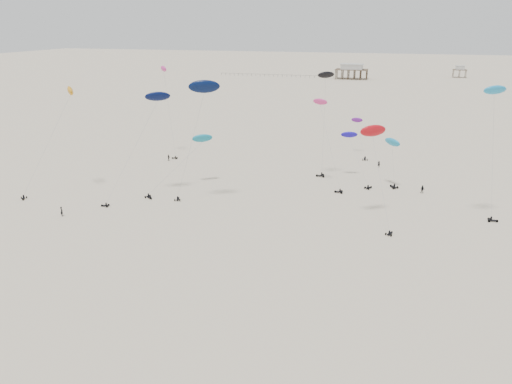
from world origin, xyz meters
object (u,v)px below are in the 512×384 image
(pavilion_small, at_px, (460,72))
(rig_3, at_px, (192,149))
(pavilion_main, at_px, (352,72))
(rig_8, at_px, (324,108))
(rig_0, at_px, (62,110))
(spectator_0, at_px, (62,216))

(pavilion_small, distance_m, rig_3, 282.81)
(pavilion_main, xyz_separation_m, rig_8, (16.24, -225.36, 12.56))
(pavilion_main, height_order, rig_0, rig_0)
(pavilion_small, relative_size, rig_0, 0.37)
(pavilion_main, relative_size, rig_8, 0.83)
(rig_3, distance_m, spectator_0, 32.19)
(rig_8, height_order, spectator_0, rig_8)
(rig_3, distance_m, rig_8, 32.70)
(spectator_0, bearing_deg, rig_8, -99.18)
(rig_3, bearing_deg, pavilion_main, -148.81)
(pavilion_main, relative_size, spectator_0, 9.24)
(rig_0, relative_size, rig_8, 0.96)
(rig_3, height_order, spectator_0, rig_3)
(rig_0, xyz_separation_m, spectator_0, (8.88, -15.48, -18.00))
(rig_8, distance_m, spectator_0, 63.09)
(rig_8, bearing_deg, spectator_0, 121.47)
(pavilion_small, bearing_deg, spectator_0, -108.30)
(pavilion_main, distance_m, rig_3, 241.12)
(rig_0, relative_size, rig_3, 1.31)
(rig_0, bearing_deg, pavilion_main, -129.31)
(rig_0, relative_size, spectator_0, 10.67)
(spectator_0, bearing_deg, rig_3, -85.06)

